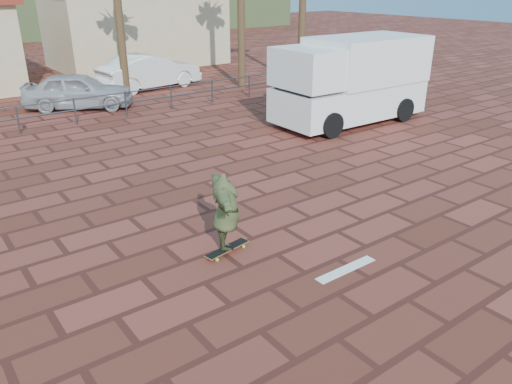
# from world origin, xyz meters

# --- Properties ---
(ground) EXTENTS (120.00, 120.00, 0.00)m
(ground) POSITION_xyz_m (0.00, 0.00, 0.00)
(ground) COLOR brown
(ground) RESTS_ON ground
(paint_stripe) EXTENTS (1.40, 0.22, 0.01)m
(paint_stripe) POSITION_xyz_m (0.70, -1.20, 0.00)
(paint_stripe) COLOR white
(paint_stripe) RESTS_ON ground
(guardrail) EXTENTS (24.06, 0.06, 1.00)m
(guardrail) POSITION_xyz_m (0.00, 12.00, 0.68)
(guardrail) COLOR #47494F
(guardrail) RESTS_ON ground
(building_east) EXTENTS (10.60, 6.60, 5.00)m
(building_east) POSITION_xyz_m (8.00, 24.00, 2.54)
(building_east) COLOR beige
(building_east) RESTS_ON ground
(longboard) EXTENTS (1.07, 0.40, 0.10)m
(longboard) POSITION_xyz_m (-0.75, 0.66, 0.08)
(longboard) COLOR olive
(longboard) RESTS_ON ground
(skateboarder) EXTENTS (1.29, 2.01, 1.60)m
(skateboarder) POSITION_xyz_m (-0.75, 0.66, 0.90)
(skateboarder) COLOR #3F4826
(skateboarder) RESTS_ON longboard
(campervan) EXTENTS (6.01, 2.71, 3.10)m
(campervan) POSITION_xyz_m (8.53, 6.22, 1.63)
(campervan) COLOR white
(campervan) RESTS_ON ground
(car_silver) EXTENTS (4.69, 3.69, 1.50)m
(car_silver) POSITION_xyz_m (0.97, 14.45, 0.75)
(car_silver) COLOR #AAAEB2
(car_silver) RESTS_ON ground
(car_white) EXTENTS (5.25, 2.34, 1.68)m
(car_white) POSITION_xyz_m (5.20, 16.50, 0.84)
(car_white) COLOR white
(car_white) RESTS_ON ground
(street_sign) EXTENTS (0.41, 0.20, 2.12)m
(street_sign) POSITION_xyz_m (8.94, 10.00, 1.48)
(street_sign) COLOR gray
(street_sign) RESTS_ON ground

